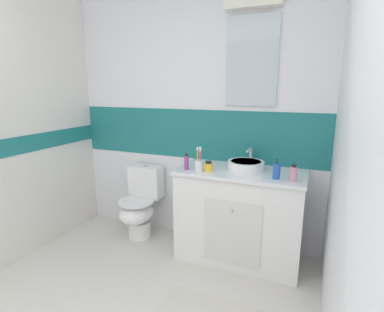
# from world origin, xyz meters

# --- Properties ---
(ground_plane) EXTENTS (3.20, 3.48, 0.04)m
(ground_plane) POSITION_xyz_m (0.00, 1.20, -0.02)
(ground_plane) COLOR beige
(wall_back_tiled) EXTENTS (3.20, 0.20, 2.50)m
(wall_back_tiled) POSITION_xyz_m (0.01, 2.45, 1.26)
(wall_back_tiled) COLOR white
(wall_back_tiled) RESTS_ON ground_plane
(wall_right_plain) EXTENTS (0.10, 3.48, 2.50)m
(wall_right_plain) POSITION_xyz_m (1.35, 1.20, 1.25)
(wall_right_plain) COLOR white
(wall_right_plain) RESTS_ON ground_plane
(vanity_cabinet) EXTENTS (1.11, 0.56, 0.85)m
(vanity_cabinet) POSITION_xyz_m (0.57, 2.13, 0.43)
(vanity_cabinet) COLOR white
(vanity_cabinet) RESTS_ON ground_plane
(sink_basin) EXTENTS (0.32, 0.36, 0.17)m
(sink_basin) POSITION_xyz_m (0.61, 2.15, 0.90)
(sink_basin) COLOR white
(sink_basin) RESTS_ON vanity_cabinet
(toilet) EXTENTS (0.37, 0.50, 0.76)m
(toilet) POSITION_xyz_m (-0.51, 2.15, 0.35)
(toilet) COLOR white
(toilet) RESTS_ON ground_plane
(toothbrush_cup) EXTENTS (0.07, 0.07, 0.22)m
(toothbrush_cup) POSITION_xyz_m (0.23, 1.97, 0.91)
(toothbrush_cup) COLOR white
(toothbrush_cup) RESTS_ON vanity_cabinet
(soap_dispenser) EXTENTS (0.06, 0.06, 0.17)m
(soap_dispenser) POSITION_xyz_m (0.89, 1.99, 0.92)
(soap_dispenser) COLOR #2659B2
(soap_dispenser) RESTS_ON vanity_cabinet
(lotion_bottle_short) EXTENTS (0.05, 0.05, 0.13)m
(lotion_bottle_short) POSITION_xyz_m (1.02, 1.98, 0.91)
(lotion_bottle_short) COLOR pink
(lotion_bottle_short) RESTS_ON vanity_cabinet
(deodorant_spray_can) EXTENTS (0.04, 0.04, 0.14)m
(deodorant_spray_can) POSITION_xyz_m (0.11, 1.97, 0.92)
(deodorant_spray_can) COLOR #993F99
(deodorant_spray_can) RESTS_ON vanity_cabinet
(hair_gel_jar) EXTENTS (0.08, 0.08, 0.09)m
(hair_gel_jar) POSITION_xyz_m (0.31, 2.00, 0.89)
(hair_gel_jar) COLOR yellow
(hair_gel_jar) RESTS_ON vanity_cabinet
(bath_mat) EXTENTS (0.70, 0.32, 0.01)m
(bath_mat) POSITION_xyz_m (0.55, 1.35, 0.01)
(bath_mat) COLOR beige
(bath_mat) RESTS_ON ground_plane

